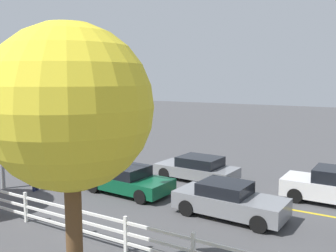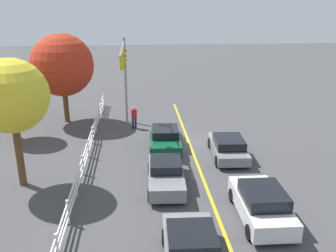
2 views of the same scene
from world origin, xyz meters
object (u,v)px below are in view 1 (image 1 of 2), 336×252
object	(u,v)px
pedestrian	(35,172)
car_1	(197,168)
tree_0	(70,108)
car_0	(229,200)
car_4	(128,180)

from	to	relation	value
pedestrian	car_1	bearing A→B (deg)	-141.79
car_1	tree_0	size ratio (longest dim) A/B	0.67
car_0	pedestrian	size ratio (longest dim) A/B	2.60
car_4	tree_0	size ratio (longest dim) A/B	0.65
car_0	car_1	xyz separation A→B (m)	(3.43, -4.12, -0.03)
car_1	car_4	size ratio (longest dim) A/B	1.03
car_0	car_1	bearing A→B (deg)	132.20
car_0	car_4	xyz separation A→B (m)	(5.25, -0.39, -0.02)
tree_0	car_1	bearing A→B (deg)	-77.07
car_1	pedestrian	size ratio (longest dim) A/B	2.61
car_0	pedestrian	world-z (taller)	pedestrian
car_0	pedestrian	distance (m)	9.42
car_1	pedestrian	world-z (taller)	pedestrian
car_4	tree_0	world-z (taller)	tree_0
tree_0	car_0	bearing A→B (deg)	-95.97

